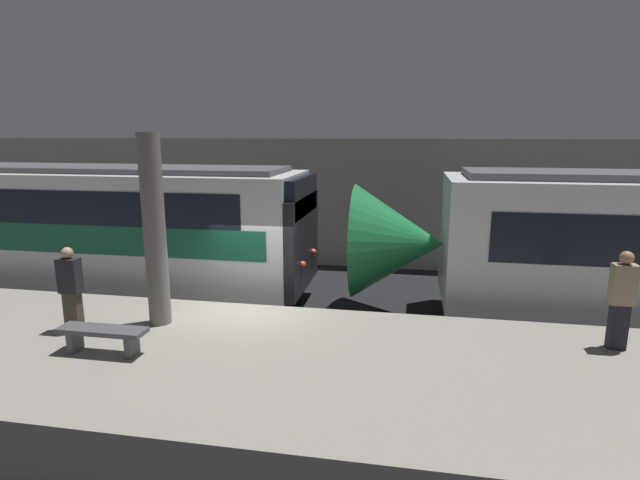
# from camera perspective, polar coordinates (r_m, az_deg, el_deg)

# --- Properties ---
(ground_plane) EXTENTS (120.00, 120.00, 0.00)m
(ground_plane) POSITION_cam_1_polar(r_m,az_deg,el_deg) (11.31, -7.74, -11.84)
(ground_plane) COLOR black
(platform) EXTENTS (40.00, 4.87, 0.96)m
(platform) POSITION_cam_1_polar(r_m,az_deg,el_deg) (9.06, -12.74, -15.08)
(platform) COLOR gray
(platform) RESTS_ON ground
(station_rear_barrier) EXTENTS (50.00, 0.15, 4.41)m
(station_rear_barrier) POSITION_cam_1_polar(r_m,az_deg,el_deg) (17.36, -0.71, 4.27)
(station_rear_barrier) COLOR #9E998E
(station_rear_barrier) RESTS_ON ground
(support_pillar_near) EXTENTS (0.41, 0.41, 3.64)m
(support_pillar_near) POSITION_cam_1_polar(r_m,az_deg,el_deg) (9.85, -18.39, 0.96)
(support_pillar_near) COLOR slate
(support_pillar_near) RESTS_ON platform
(person_waiting) EXTENTS (0.38, 0.24, 1.60)m
(person_waiting) POSITION_cam_1_polar(r_m,az_deg,el_deg) (10.29, -26.59, -4.87)
(person_waiting) COLOR #473D33
(person_waiting) RESTS_ON platform
(person_walking) EXTENTS (0.38, 0.24, 1.71)m
(person_walking) POSITION_cam_1_polar(r_m,az_deg,el_deg) (9.84, 31.20, -5.67)
(person_walking) COLOR black
(person_walking) RESTS_ON platform
(platform_bench) EXTENTS (1.50, 0.40, 0.45)m
(platform_bench) POSITION_cam_1_polar(r_m,az_deg,el_deg) (9.19, -23.62, -9.85)
(platform_bench) COLOR #4C4C51
(platform_bench) RESTS_ON platform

